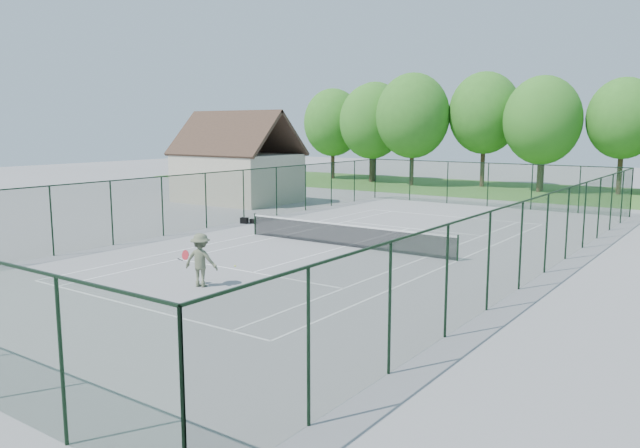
{
  "coord_description": "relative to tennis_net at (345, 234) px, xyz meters",
  "views": [
    {
      "loc": [
        15.43,
        -23.67,
        5.45
      ],
      "look_at": [
        0.0,
        -2.0,
        1.3
      ],
      "focal_mm": 35.0,
      "sensor_mm": 36.0,
      "label": 1
    }
  ],
  "objects": [
    {
      "name": "ground",
      "position": [
        0.0,
        0.0,
        -0.58
      ],
      "size": [
        140.0,
        140.0,
        0.0
      ],
      "primitive_type": "plane",
      "color": "gray",
      "rests_on": "ground"
    },
    {
      "name": "tree_line_far",
      "position": [
        0.0,
        30.0,
        5.42
      ],
      "size": [
        39.4,
        6.4,
        9.7
      ],
      "color": "#453021",
      "rests_on": "ground"
    },
    {
      "name": "tennis_player",
      "position": [
        -0.06,
        -8.98,
        0.35
      ],
      "size": [
        2.12,
        1.04,
        1.85
      ],
      "color": "#5F654A",
      "rests_on": "ground"
    },
    {
      "name": "fence_enclosure",
      "position": [
        0.0,
        0.0,
        0.98
      ],
      "size": [
        18.05,
        36.05,
        3.02
      ],
      "color": "#17381E",
      "rests_on": "ground"
    },
    {
      "name": "court_lines",
      "position": [
        0.0,
        0.0,
        -0.57
      ],
      "size": [
        11.05,
        23.85,
        0.01
      ],
      "color": "white",
      "rests_on": "ground"
    },
    {
      "name": "sports_bag_b",
      "position": [
        -8.06,
        2.71,
        -0.44
      ],
      "size": [
        0.34,
        0.21,
        0.26
      ],
      "primitive_type": "cube",
      "rotation": [
        0.0,
        0.0,
        0.01
      ],
      "color": "black",
      "rests_on": "ground"
    },
    {
      "name": "sports_bag_a",
      "position": [
        -8.45,
        2.43,
        -0.4
      ],
      "size": [
        0.49,
        0.36,
        0.35
      ],
      "primitive_type": "cube",
      "rotation": [
        0.0,
        0.0,
        0.25
      ],
      "color": "black",
      "rests_on": "ground"
    },
    {
      "name": "tennis_net",
      "position": [
        0.0,
        0.0,
        0.0
      ],
      "size": [
        11.08,
        0.08,
        1.1
      ],
      "color": "black",
      "rests_on": "ground"
    },
    {
      "name": "utility_building",
      "position": [
        -16.0,
        10.0,
        2.54
      ],
      "size": [
        8.6,
        6.27,
        6.63
      ],
      "color": "beige",
      "rests_on": "ground"
    },
    {
      "name": "grass_far",
      "position": [
        0.0,
        30.0,
        -0.57
      ],
      "size": [
        80.0,
        16.0,
        0.01
      ],
      "primitive_type": "cube",
      "color": "#467C2F",
      "rests_on": "ground"
    }
  ]
}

